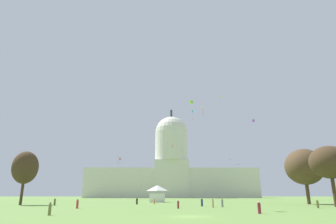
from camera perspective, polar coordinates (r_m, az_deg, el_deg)
name	(u,v)px	position (r m, az deg, el deg)	size (l,w,h in m)	color
ground_plane	(189,217)	(34.29, 4.21, -20.04)	(800.00, 800.00, 0.00)	olive
capitol_building	(171,169)	(233.81, 0.69, -11.17)	(134.50, 26.55, 71.40)	beige
event_tent	(157,194)	(98.77, -2.15, -15.94)	(5.25, 5.59, 5.38)	white
tree_east_near	(304,167)	(86.13, 25.47, -9.80)	(12.61, 13.27, 14.32)	#4C3823
tree_east_mid	(330,162)	(69.60, 29.46, -8.70)	(10.93, 10.54, 12.31)	#42301E
tree_west_mid	(25,168)	(79.82, -26.50, -9.86)	(8.18, 8.34, 12.77)	#42301E
person_maroon_mid_left	(178,205)	(53.64, 2.04, -17.92)	(0.46, 0.46, 1.48)	maroon
person_grey_back_center	(222,203)	(61.12, 10.73, -17.39)	(0.56, 0.56, 1.62)	gray
person_tan_lawn_far_left	(213,204)	(58.36, 8.91, -17.54)	(0.40, 0.40, 1.61)	tan
person_olive_lawn_far_right	(55,202)	(73.93, -21.58, -16.32)	(0.63, 0.63, 1.60)	olive
person_red_near_tree_west	(77,204)	(56.47, -17.57, -17.05)	(0.54, 0.54, 1.65)	red
person_black_edge_west	(137,201)	(77.04, -6.20, -17.23)	(0.46, 0.46, 1.67)	black
person_orange_back_right	(154,201)	(78.72, -2.74, -17.33)	(0.40, 0.40, 1.46)	orange
person_olive_back_left	(317,204)	(62.20, 27.57, -15.91)	(0.55, 0.55, 1.58)	olive
person_olive_edge_east	(50,209)	(38.78, -22.44, -17.44)	(0.42, 0.42, 1.52)	olive
person_maroon_mid_right	(259,208)	(41.04, 17.67, -17.72)	(0.58, 0.58, 1.56)	maroon
person_navy_deep_crowd	(202,203)	(64.05, 6.75, -17.44)	(0.45, 0.45, 1.70)	navy
kite_gold_high	(221,98)	(118.53, 10.47, 2.67)	(1.15, 1.00, 2.97)	gold
kite_lime_high	(191,102)	(111.37, 4.63, 1.99)	(1.49, 1.49, 1.30)	#8CD133
kite_green_low	(117,158)	(108.85, -10.08, -9.02)	(1.30, 1.40, 2.92)	green
kite_cyan_high	(192,111)	(163.06, 4.83, 0.18)	(0.94, 0.96, 3.02)	#33BCDB
kite_magenta_low	(142,181)	(162.41, -5.27, -13.59)	(1.29, 1.25, 3.62)	#D1339E
kite_violet_high	(253,121)	(142.96, 16.58, -1.68)	(1.03, 1.09, 3.82)	purple
kite_pink_mid	(172,146)	(188.23, 0.89, -6.69)	(1.27, 1.28, 1.18)	pink
kite_blue_low	(238,165)	(139.24, 13.69, -10.18)	(1.78, 0.77, 0.16)	blue
kite_white_mid	(203,107)	(101.91, 6.95, 1.03)	(0.93, 0.88, 4.09)	white
kite_orange_high	(193,120)	(171.88, 4.97, -1.64)	(1.35, 1.02, 0.30)	orange
kite_red_mid	(120,159)	(169.05, -9.52, -9.19)	(1.03, 1.07, 3.83)	red
kite_black_mid	(231,160)	(176.84, 12.40, -9.32)	(0.71, 1.26, 0.23)	black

